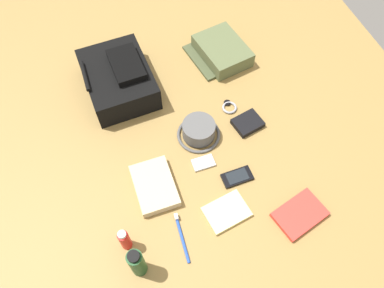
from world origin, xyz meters
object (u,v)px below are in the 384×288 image
at_px(paperback_novel, 300,214).
at_px(folded_towel, 155,186).
at_px(cell_phone, 237,177).
at_px(bucket_hat, 199,131).
at_px(sunscreen_spray, 125,240).
at_px(wallet, 248,123).
at_px(toiletry_pouch, 221,51).
at_px(shampoo_bottle, 137,263).
at_px(backpack, 119,79).
at_px(media_player, 203,163).
at_px(wristwatch, 229,107).
at_px(toothbrush, 181,234).
at_px(notepad, 226,212).

distance_m(paperback_novel, folded_towel, 0.53).
distance_m(cell_phone, folded_towel, 0.31).
bearing_deg(cell_phone, bucket_hat, 17.93).
xyz_separation_m(cell_phone, folded_towel, (0.06, 0.30, 0.01)).
height_order(sunscreen_spray, wallet, sunscreen_spray).
height_order(toiletry_pouch, paperback_novel, toiletry_pouch).
bearing_deg(shampoo_bottle, folded_towel, -26.06).
height_order(bucket_hat, cell_phone, bucket_hat).
xyz_separation_m(backpack, folded_towel, (-0.50, -0.01, -0.05)).
distance_m(wallet, folded_towel, 0.46).
relative_size(paperback_novel, media_player, 2.39).
height_order(backpack, folded_towel, backpack).
distance_m(media_player, wristwatch, 0.28).
bearing_deg(sunscreen_spray, toiletry_pouch, -41.50).
bearing_deg(toothbrush, cell_phone, -62.63).
distance_m(paperback_novel, toothbrush, 0.42).
bearing_deg(bucket_hat, wallet, -95.08).
bearing_deg(notepad, bucket_hat, -12.23).
height_order(media_player, folded_towel, folded_towel).
relative_size(paperback_novel, folded_towel, 1.00).
distance_m(shampoo_bottle, wristwatch, 0.73).
height_order(sunscreen_spray, paperback_novel, sunscreen_spray).
relative_size(backpack, media_player, 4.24).
height_order(wristwatch, folded_towel, folded_towel).
bearing_deg(wristwatch, folded_towel, 121.96).
bearing_deg(toothbrush, folded_towel, 10.00).
height_order(bucket_hat, wristwatch, bucket_hat).
height_order(backpack, shampoo_bottle, shampoo_bottle).
bearing_deg(paperback_novel, backpack, 30.86).
bearing_deg(notepad, shampoo_bottle, 94.78).
relative_size(media_player, wallet, 0.76).
height_order(toiletry_pouch, toothbrush, toiletry_pouch).
distance_m(paperback_novel, cell_phone, 0.26).
bearing_deg(sunscreen_spray, cell_phone, -76.39).
relative_size(cell_phone, wallet, 1.04).
height_order(paperback_novel, notepad, paperback_novel).
distance_m(cell_phone, media_player, 0.14).
bearing_deg(wristwatch, shampoo_bottle, 134.19).
bearing_deg(paperback_novel, notepad, 68.60).
bearing_deg(backpack, folded_towel, -179.34).
height_order(sunscreen_spray, notepad, sunscreen_spray).
distance_m(backpack, paperback_novel, 0.89).
distance_m(toiletry_pouch, cell_phone, 0.61).
height_order(paperback_novel, cell_phone, paperback_novel).
relative_size(toothbrush, wallet, 1.61).
bearing_deg(backpack, paperback_novel, -149.14).
distance_m(sunscreen_spray, cell_phone, 0.46).
distance_m(toiletry_pouch, sunscreen_spray, 0.93).
distance_m(bucket_hat, folded_towel, 0.28).
distance_m(shampoo_bottle, cell_phone, 0.48).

